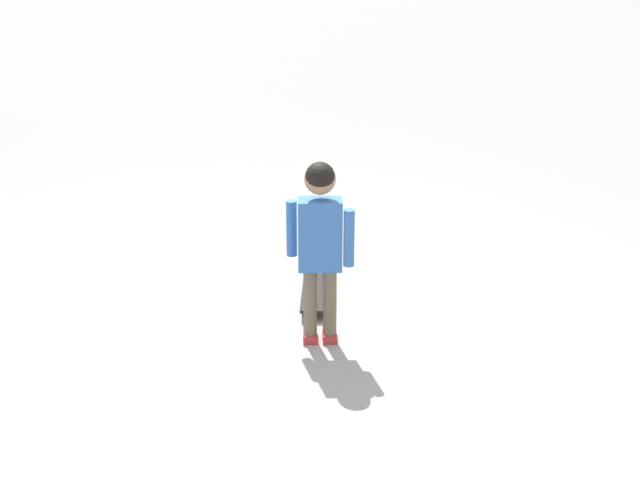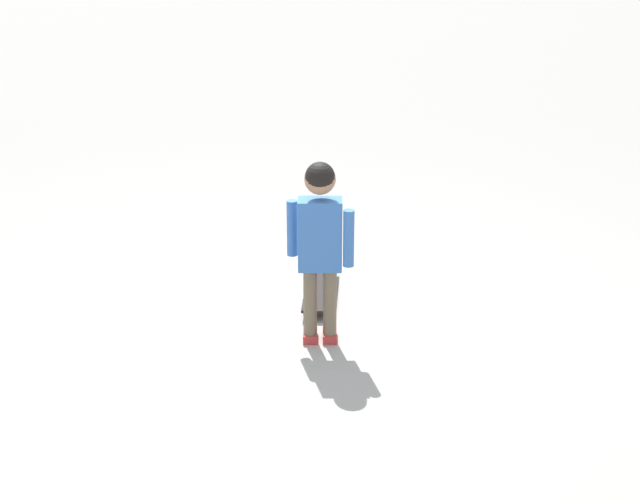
# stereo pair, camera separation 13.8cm
# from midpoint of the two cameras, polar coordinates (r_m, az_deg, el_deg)

# --- Properties ---
(ground_plane) EXTENTS (50.00, 50.00, 0.00)m
(ground_plane) POSITION_cam_midpoint_polar(r_m,az_deg,el_deg) (5.73, -3.54, -4.14)
(ground_plane) COLOR gray
(child_person) EXTENTS (0.39, 0.28, 1.06)m
(child_person) POSITION_cam_midpoint_polar(r_m,az_deg,el_deg) (5.22, -0.76, 1.09)
(child_person) COLOR brown
(child_person) RESTS_ON ground
(skateboard) EXTENTS (0.66, 0.66, 0.07)m
(skateboard) POSITION_cam_midpoint_polar(r_m,az_deg,el_deg) (6.02, -0.80, -2.19)
(skateboard) COLOR black
(skateboard) RESTS_ON ground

